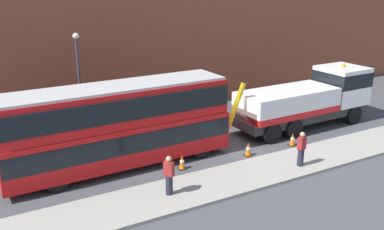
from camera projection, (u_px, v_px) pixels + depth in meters
ground_plane at (227, 142)px, 24.24m from camera, size 120.00×120.00×0.00m
near_kerb at (275, 168)px, 20.73m from camera, size 60.00×2.80×0.15m
recovery_tow_truck at (309, 99)px, 26.23m from camera, size 10.16×2.80×3.67m
double_decker_bus at (119, 123)px, 20.41m from camera, size 11.08×2.75×4.06m
pedestrian_onlooker at (169, 176)px, 17.84m from camera, size 0.44×0.48×1.71m
pedestrian_bystander at (301, 149)px, 20.56m from camera, size 0.45×0.36×1.71m
traffic_cone_near_bus at (182, 162)px, 20.69m from camera, size 0.36×0.36×0.72m
traffic_cone_midway at (248, 149)px, 22.24m from camera, size 0.36×0.36×0.72m
traffic_cone_near_truck at (292, 140)px, 23.57m from camera, size 0.36×0.36×0.72m
street_lamp at (79, 74)px, 24.79m from camera, size 0.36×0.36×5.83m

